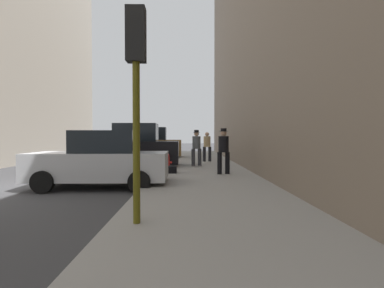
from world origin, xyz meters
The scene contains 11 objects.
ground_plane centered at (0.00, 0.00, 0.00)m, with size 120.00×120.00×0.00m, color #38383A.
sidewalk centered at (6.00, 0.00, 0.07)m, with size 4.00×40.00×0.15m, color gray.
parked_silver_sedan centered at (2.65, -0.16, 0.85)m, with size 4.22×2.10×1.79m.
parked_black_suv centered at (2.65, 5.38, 1.03)m, with size 4.62×2.11×2.25m.
parked_bronze_suv centered at (2.65, 11.65, 1.03)m, with size 4.65×2.17×2.25m.
fire_hydrant centered at (4.45, 3.70, 0.50)m, with size 0.42×0.22×0.70m.
traffic_light centered at (4.50, -4.56, 2.76)m, with size 0.32×0.32×3.60m.
pedestrian_in_tan_coat centered at (6.50, 7.86, 1.10)m, with size 0.51×0.41×1.71m.
pedestrian_with_beanie centered at (5.80, 5.16, 1.14)m, with size 0.52×0.45×1.78m.
pedestrian_with_fedora centered at (6.75, 2.00, 1.14)m, with size 0.53×0.48×1.78m.
duffel_bag centered at (4.76, 2.35, 0.29)m, with size 0.32×0.44×0.28m.
Camera 1 is at (5.36, -9.58, 1.61)m, focal length 28.00 mm.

